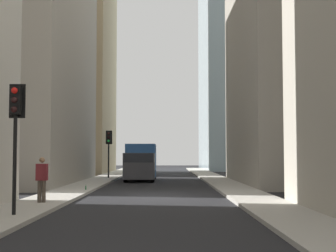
% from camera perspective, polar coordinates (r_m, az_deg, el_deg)
% --- Properties ---
extents(ground_plane, '(135.00, 135.00, 0.00)m').
position_cam_1_polar(ground_plane, '(24.61, -1.59, -8.08)').
color(ground_plane, black).
extents(sidewalk_right, '(90.00, 2.20, 0.14)m').
position_cam_1_polar(sidewalk_right, '(25.12, -12.00, -7.75)').
color(sidewalk_right, '#A8A399').
rests_on(sidewalk_right, ground_plane).
extents(sidewalk_left, '(90.00, 2.20, 0.14)m').
position_cam_1_polar(sidewalk_left, '(24.90, 8.92, -7.82)').
color(sidewalk_left, '#A8A399').
rests_on(sidewalk_left, ground_plane).
extents(building_right_midfar, '(16.60, 10.00, 21.03)m').
position_cam_1_polar(building_right_midfar, '(37.14, -18.00, 10.02)').
color(building_right_midfar, gray).
rests_on(building_right_midfar, ground_plane).
extents(building_right_far, '(13.16, 10.50, 29.53)m').
position_cam_1_polar(building_right_far, '(56.04, -11.86, 9.87)').
color(building_right_far, '#9E8966').
rests_on(building_right_far, ground_plane).
extents(delivery_truck, '(6.46, 2.25, 2.84)m').
position_cam_1_polar(delivery_truck, '(38.09, -3.19, -4.20)').
color(delivery_truck, '#285699').
rests_on(delivery_truck, ground_plane).
extents(sedan_navy, '(4.30, 1.78, 1.42)m').
position_cam_1_polar(sedan_navy, '(48.79, -2.53, -4.95)').
color(sedan_navy, navy).
rests_on(sedan_navy, ground_plane).
extents(traffic_light_foreground, '(0.43, 0.52, 4.15)m').
position_cam_1_polar(traffic_light_foreground, '(16.23, -17.37, 0.93)').
color(traffic_light_foreground, black).
rests_on(traffic_light_foreground, sidewalk_right).
extents(traffic_light_midblock, '(0.43, 0.52, 3.84)m').
position_cam_1_polar(traffic_light_midblock, '(39.80, -6.94, -1.99)').
color(traffic_light_midblock, black).
rests_on(traffic_light_midblock, sidewalk_right).
extents(pedestrian, '(0.26, 0.44, 1.78)m').
position_cam_1_polar(pedestrian, '(20.02, -14.51, -5.86)').
color(pedestrian, '#473D33').
rests_on(pedestrian, sidewalk_right).
extents(discarded_bottle, '(0.07, 0.07, 0.27)m').
position_cam_1_polar(discarded_bottle, '(26.79, -9.57, -7.11)').
color(discarded_bottle, '#236033').
rests_on(discarded_bottle, sidewalk_right).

